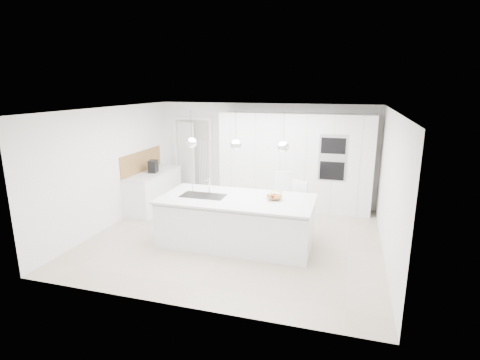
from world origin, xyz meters
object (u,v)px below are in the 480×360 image
(fruit_bowl, at_px, (274,198))
(espresso_machine, at_px, (153,166))
(bar_stool_left, at_px, (282,202))
(bar_stool_right, at_px, (298,209))
(island_base, at_px, (236,223))

(fruit_bowl, bearing_deg, espresso_machine, 157.20)
(bar_stool_left, bearing_deg, fruit_bowl, -111.68)
(bar_stool_right, bearing_deg, island_base, -120.90)
(bar_stool_left, distance_m, bar_stool_right, 0.40)
(espresso_machine, distance_m, bar_stool_right, 3.68)
(island_base, distance_m, bar_stool_left, 1.20)
(bar_stool_left, relative_size, bar_stool_right, 1.12)
(island_base, height_order, bar_stool_left, bar_stool_left)
(bar_stool_left, xyz_separation_m, bar_stool_right, (0.36, -0.17, -0.06))
(island_base, bearing_deg, bar_stool_right, 37.15)
(fruit_bowl, relative_size, bar_stool_left, 0.24)
(fruit_bowl, xyz_separation_m, bar_stool_left, (0.00, 0.82, -0.33))
(island_base, xyz_separation_m, bar_stool_left, (0.69, 0.96, 0.17))
(island_base, height_order, espresso_machine, espresso_machine)
(espresso_machine, xyz_separation_m, bar_stool_right, (3.58, -0.70, -0.51))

